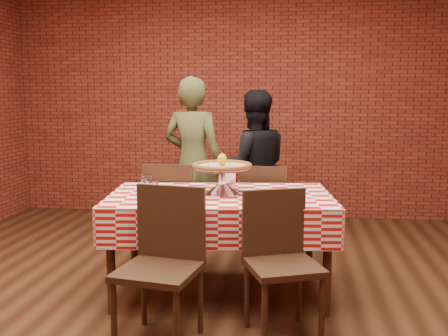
{
  "coord_description": "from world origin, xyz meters",
  "views": [
    {
      "loc": [
        0.7,
        -3.29,
        1.5
      ],
      "look_at": [
        0.17,
        0.57,
        0.94
      ],
      "focal_mm": 41.51,
      "sensor_mm": 36.0,
      "label": 1
    }
  ],
  "objects_px": {
    "chair_near_right": "(284,267)",
    "diner_black": "(254,167)",
    "table": "(220,244)",
    "water_glass_right": "(147,184)",
    "diner_olive": "(193,162)",
    "chair_far_left": "(172,212)",
    "pizza_stand": "(222,180)",
    "chair_far_right": "(266,212)",
    "water_glass_left": "(152,189)",
    "chair_near_left": "(158,269)",
    "pizza": "(222,166)",
    "condiment_caddy": "(228,179)"
  },
  "relations": [
    {
      "from": "chair_near_right",
      "to": "diner_black",
      "type": "height_order",
      "value": "diner_black"
    },
    {
      "from": "table",
      "to": "water_glass_right",
      "type": "bearing_deg",
      "value": 179.51
    },
    {
      "from": "diner_olive",
      "to": "chair_far_left",
      "type": "bearing_deg",
      "value": 91.86
    },
    {
      "from": "pizza_stand",
      "to": "chair_far_right",
      "type": "height_order",
      "value": "pizza_stand"
    },
    {
      "from": "water_glass_left",
      "to": "diner_black",
      "type": "distance_m",
      "value": 1.73
    },
    {
      "from": "water_glass_right",
      "to": "chair_far_right",
      "type": "height_order",
      "value": "water_glass_right"
    },
    {
      "from": "table",
      "to": "water_glass_right",
      "type": "relative_size",
      "value": 12.16
    },
    {
      "from": "diner_black",
      "to": "chair_near_right",
      "type": "bearing_deg",
      "value": 86.44
    },
    {
      "from": "water_glass_left",
      "to": "chair_far_left",
      "type": "relative_size",
      "value": 0.15
    },
    {
      "from": "chair_near_left",
      "to": "chair_near_right",
      "type": "bearing_deg",
      "value": 23.49
    },
    {
      "from": "table",
      "to": "diner_black",
      "type": "bearing_deg",
      "value": 84.46
    },
    {
      "from": "water_glass_left",
      "to": "chair_far_right",
      "type": "relative_size",
      "value": 0.15
    },
    {
      "from": "water_glass_left",
      "to": "diner_black",
      "type": "height_order",
      "value": "diner_black"
    },
    {
      "from": "pizza",
      "to": "diner_black",
      "type": "relative_size",
      "value": 0.29
    },
    {
      "from": "table",
      "to": "condiment_caddy",
      "type": "height_order",
      "value": "condiment_caddy"
    },
    {
      "from": "pizza",
      "to": "chair_near_left",
      "type": "relative_size",
      "value": 0.48
    },
    {
      "from": "chair_near_left",
      "to": "diner_olive",
      "type": "distance_m",
      "value": 2.11
    },
    {
      "from": "pizza",
      "to": "water_glass_left",
      "type": "height_order",
      "value": "pizza"
    },
    {
      "from": "chair_far_left",
      "to": "chair_far_right",
      "type": "relative_size",
      "value": 1.03
    },
    {
      "from": "pizza_stand",
      "to": "chair_far_left",
      "type": "distance_m",
      "value": 0.93
    },
    {
      "from": "pizza",
      "to": "diner_black",
      "type": "height_order",
      "value": "diner_black"
    },
    {
      "from": "chair_near_right",
      "to": "diner_olive",
      "type": "bearing_deg",
      "value": 94.67
    },
    {
      "from": "chair_far_left",
      "to": "diner_olive",
      "type": "xyz_separation_m",
      "value": [
        0.09,
        0.55,
        0.38
      ]
    },
    {
      "from": "chair_near_left",
      "to": "diner_olive",
      "type": "height_order",
      "value": "diner_olive"
    },
    {
      "from": "chair_near_left",
      "to": "diner_black",
      "type": "height_order",
      "value": "diner_black"
    },
    {
      "from": "water_glass_right",
      "to": "diner_black",
      "type": "height_order",
      "value": "diner_black"
    },
    {
      "from": "water_glass_right",
      "to": "condiment_caddy",
      "type": "height_order",
      "value": "condiment_caddy"
    },
    {
      "from": "condiment_caddy",
      "to": "chair_near_left",
      "type": "bearing_deg",
      "value": -131.94
    },
    {
      "from": "chair_far_right",
      "to": "diner_olive",
      "type": "distance_m",
      "value": 0.94
    },
    {
      "from": "chair_near_left",
      "to": "pizza",
      "type": "bearing_deg",
      "value": 82.97
    },
    {
      "from": "pizza_stand",
      "to": "chair_near_right",
      "type": "height_order",
      "value": "pizza_stand"
    },
    {
      "from": "table",
      "to": "chair_far_right",
      "type": "relative_size",
      "value": 1.83
    },
    {
      "from": "chair_far_left",
      "to": "chair_far_right",
      "type": "bearing_deg",
      "value": -174.24
    },
    {
      "from": "chair_near_left",
      "to": "chair_far_right",
      "type": "bearing_deg",
      "value": 81.12
    },
    {
      "from": "table",
      "to": "chair_near_right",
      "type": "distance_m",
      "value": 0.82
    },
    {
      "from": "diner_olive",
      "to": "diner_black",
      "type": "distance_m",
      "value": 0.61
    },
    {
      "from": "water_glass_left",
      "to": "diner_olive",
      "type": "bearing_deg",
      "value": 89.68
    },
    {
      "from": "diner_olive",
      "to": "pizza",
      "type": "bearing_deg",
      "value": 121.72
    },
    {
      "from": "chair_near_left",
      "to": "chair_near_right",
      "type": "relative_size",
      "value": 1.04
    },
    {
      "from": "pizza",
      "to": "chair_far_right",
      "type": "bearing_deg",
      "value": 69.6
    },
    {
      "from": "diner_olive",
      "to": "chair_near_left",
      "type": "bearing_deg",
      "value": 106.06
    },
    {
      "from": "pizza_stand",
      "to": "diner_black",
      "type": "bearing_deg",
      "value": 84.74
    },
    {
      "from": "pizza_stand",
      "to": "chair_near_right",
      "type": "bearing_deg",
      "value": -55.73
    },
    {
      "from": "condiment_caddy",
      "to": "chair_near_left",
      "type": "relative_size",
      "value": 0.15
    },
    {
      "from": "chair_far_right",
      "to": "chair_near_left",
      "type": "bearing_deg",
      "value": 77.14
    },
    {
      "from": "table",
      "to": "pizza",
      "type": "relative_size",
      "value": 3.62
    },
    {
      "from": "water_glass_left",
      "to": "condiment_caddy",
      "type": "bearing_deg",
      "value": 47.49
    },
    {
      "from": "chair_near_right",
      "to": "diner_olive",
      "type": "height_order",
      "value": "diner_olive"
    },
    {
      "from": "water_glass_left",
      "to": "water_glass_right",
      "type": "bearing_deg",
      "value": 115.53
    },
    {
      "from": "water_glass_right",
      "to": "pizza_stand",
      "type": "bearing_deg",
      "value": 3.43
    }
  ]
}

